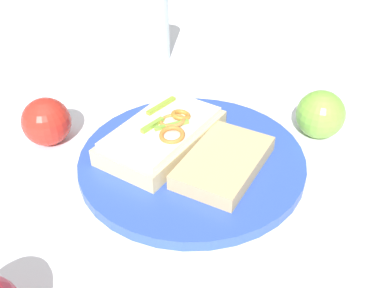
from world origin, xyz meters
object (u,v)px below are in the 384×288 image
at_px(plate, 192,160).
at_px(drinking_glass, 152,27).
at_px(sandwich, 163,134).
at_px(bread_slice_side, 224,162).
at_px(apple_1, 320,114).
at_px(apple_0, 46,122).

distance_m(plate, drinking_glass, 0.36).
distance_m(sandwich, drinking_glass, 0.32).
xyz_separation_m(sandwich, drinking_glass, (-0.07, -0.31, 0.03)).
distance_m(bread_slice_side, apple_1, 0.18).
height_order(apple_0, drinking_glass, drinking_glass).
bearing_deg(apple_1, drinking_glass, -64.10).
bearing_deg(drinking_glass, apple_1, 115.90).
relative_size(plate, apple_1, 4.30).
height_order(apple_0, apple_1, apple_1).
xyz_separation_m(apple_1, drinking_glass, (0.17, -0.34, 0.03)).
bearing_deg(apple_1, apple_0, -16.12).
xyz_separation_m(bread_slice_side, apple_0, (0.21, -0.16, 0.01)).
bearing_deg(apple_0, drinking_glass, -133.37).
xyz_separation_m(apple_0, drinking_glass, (-0.22, -0.23, 0.03)).
relative_size(plate, sandwich, 1.50).
bearing_deg(apple_1, bread_slice_side, 15.29).
bearing_deg(plate, apple_1, -177.70).
distance_m(bread_slice_side, apple_0, 0.26).
bearing_deg(sandwich, plate, -90.34).
xyz_separation_m(plate, apple_0, (0.18, -0.12, 0.03)).
distance_m(plate, sandwich, 0.05).
height_order(apple_1, drinking_glass, drinking_glass).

